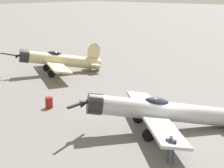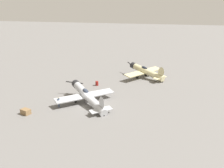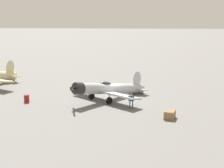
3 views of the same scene
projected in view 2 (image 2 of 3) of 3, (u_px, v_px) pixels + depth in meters
name	position (u px, v px, depth m)	size (l,w,h in m)	color
ground_plane	(89.00, 104.00, 38.37)	(400.00, 400.00, 0.00)	slate
airplane_foreground	(87.00, 96.00, 38.40)	(9.57, 10.52, 3.03)	#B7BABF
airplane_mid_apron	(146.00, 71.00, 52.41)	(10.11, 9.66, 3.28)	beige
ground_crew_mechanic	(59.00, 101.00, 37.11)	(0.62, 0.28, 1.60)	#384766
equipment_crate	(26.00, 112.00, 34.81)	(1.26, 1.55, 0.77)	olive
fuel_drum	(97.00, 83.00, 47.62)	(0.62, 0.62, 0.86)	maroon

